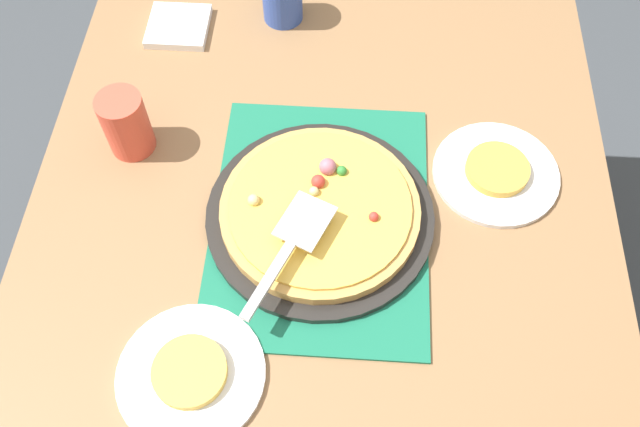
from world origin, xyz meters
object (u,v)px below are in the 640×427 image
at_px(plate_far_right, 191,374).
at_px(served_slice_right, 190,372).
at_px(plate_near_left, 496,173).
at_px(napkin_stack, 178,26).
at_px(pizza, 320,209).
at_px(pizza_server, 290,245).
at_px(cup_near, 126,124).
at_px(served_slice_left, 497,169).
at_px(pizza_pan, 320,216).

bearing_deg(plate_far_right, served_slice_right, 0.00).
distance_m(plate_near_left, napkin_stack, 0.69).
relative_size(pizza, served_slice_right, 3.00).
distance_m(plate_near_left, pizza_server, 0.40).
bearing_deg(plate_far_right, pizza, -31.52).
bearing_deg(plate_far_right, cup_near, 22.64).
height_order(served_slice_left, napkin_stack, served_slice_left).
distance_m(served_slice_right, pizza_server, 0.24).
distance_m(pizza_pan, plate_near_left, 0.32).
relative_size(pizza_pan, plate_far_right, 1.73).
bearing_deg(served_slice_left, pizza_pan, 110.24).
bearing_deg(pizza_pan, plate_near_left, -69.76).
xyz_separation_m(plate_near_left, served_slice_right, (-0.39, 0.47, 0.01)).
relative_size(pizza, cup_near, 2.75).
height_order(plate_near_left, cup_near, cup_near).
xyz_separation_m(plate_near_left, pizza_server, (-0.20, 0.34, 0.07)).
height_order(plate_near_left, pizza_server, pizza_server).
distance_m(pizza, cup_near, 0.37).
bearing_deg(served_slice_right, cup_near, 22.64).
relative_size(served_slice_right, pizza_server, 0.48).
relative_size(plate_far_right, napkin_stack, 1.83).
bearing_deg(served_slice_right, pizza, -31.52).
distance_m(pizza, plate_far_right, 0.33).
xyz_separation_m(pizza_server, napkin_stack, (0.52, 0.28, -0.06)).
bearing_deg(served_slice_right, pizza_server, -34.83).
height_order(served_slice_right, napkin_stack, served_slice_right).
xyz_separation_m(served_slice_right, pizza_server, (0.19, -0.13, 0.05)).
xyz_separation_m(plate_far_right, napkin_stack, (0.71, 0.14, 0.00)).
height_order(pizza_pan, pizza, pizza).
relative_size(pizza_pan, pizza_server, 1.67).
bearing_deg(plate_near_left, napkin_stack, 62.48).
relative_size(pizza_server, napkin_stack, 1.90).
xyz_separation_m(pizza, served_slice_right, (-0.28, 0.17, -0.02)).
xyz_separation_m(pizza_pan, served_slice_right, (-0.28, 0.17, 0.01)).
bearing_deg(plate_far_right, served_slice_left, -50.45).
xyz_separation_m(pizza_pan, cup_near, (0.14, 0.35, 0.05)).
bearing_deg(pizza_pan, cup_near, 68.55).
relative_size(plate_near_left, napkin_stack, 1.83).
bearing_deg(served_slice_right, plate_far_right, 0.00).
height_order(pizza_pan, plate_near_left, pizza_pan).
height_order(pizza, plate_near_left, pizza).
xyz_separation_m(pizza_pan, plate_far_right, (-0.28, 0.17, -0.01)).
distance_m(pizza_pan, plate_far_right, 0.33).
bearing_deg(served_slice_right, napkin_stack, 11.36).
relative_size(served_slice_left, pizza_server, 0.48).
distance_m(cup_near, napkin_stack, 0.30).
bearing_deg(pizza_server, served_slice_left, -59.54).
bearing_deg(pizza, napkin_stack, 36.16).
xyz_separation_m(served_slice_left, napkin_stack, (0.32, 0.62, -0.01)).
height_order(plate_near_left, served_slice_right, served_slice_right).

